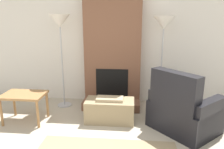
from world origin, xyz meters
name	(u,v)px	position (x,y,z in m)	size (l,w,h in m)	color
wall_back	(113,43)	(0.00, 2.75, 1.30)	(7.29, 0.06, 2.60)	silver
fireplace	(113,48)	(0.00, 2.55, 1.21)	(1.16, 0.67, 2.60)	brown
ottoman	(110,110)	(0.03, 1.69, 0.21)	(0.86, 0.44, 0.45)	#998460
armchair	(182,112)	(1.24, 1.46, 0.32)	(1.26, 1.27, 1.04)	black
side_table	(24,98)	(-1.48, 1.54, 0.45)	(0.73, 0.50, 0.52)	#9E7042
floor_lamp_left	(60,25)	(-1.01, 2.32, 1.67)	(0.42, 0.42, 1.88)	#ADADB2
floor_lamp_right	(164,27)	(0.98, 2.32, 1.65)	(0.42, 0.42, 1.86)	#ADADB2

